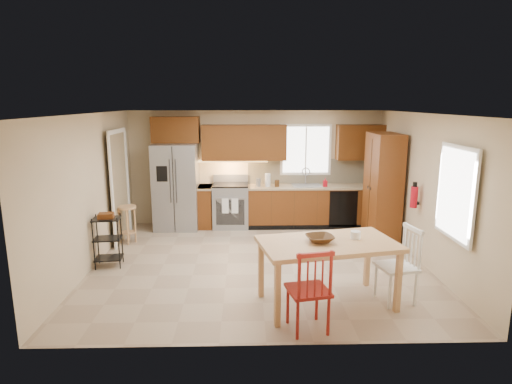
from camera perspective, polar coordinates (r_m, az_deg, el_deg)
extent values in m
plane|color=tan|center=(7.35, 0.44, -9.45)|extent=(5.50, 5.50, 0.00)
cube|color=silver|center=(6.85, 0.47, 10.41)|extent=(5.50, 5.00, 0.02)
cube|color=#CCB793|center=(9.45, -0.06, 3.24)|extent=(5.50, 0.02, 2.50)
cube|color=#CCB793|center=(4.58, 1.51, -6.33)|extent=(5.50, 0.02, 2.50)
cube|color=#CCB793|center=(7.43, -21.26, 0.00)|extent=(0.02, 5.00, 2.50)
cube|color=#CCB793|center=(7.60, 21.66, 0.22)|extent=(0.02, 5.00, 2.50)
cube|color=gray|center=(9.26, -10.58, 0.71)|extent=(0.92, 0.75, 1.82)
cube|color=gray|center=(9.30, -3.40, -1.89)|extent=(0.76, 0.63, 0.92)
cube|color=#5F2D11|center=(9.35, -6.76, -1.94)|extent=(0.30, 0.60, 0.90)
cube|color=#5F2D11|center=(9.44, 7.85, -1.84)|extent=(2.92, 0.60, 0.90)
cube|color=black|center=(9.27, 11.56, -2.23)|extent=(0.60, 0.02, 0.78)
cube|color=beige|center=(9.57, 7.70, 2.79)|extent=(2.92, 0.03, 0.55)
cube|color=#53270D|center=(9.30, -10.67, 8.16)|extent=(1.00, 0.35, 0.55)
cube|color=#53270D|center=(9.21, -1.59, 6.61)|extent=(1.80, 0.35, 0.75)
cube|color=#53270D|center=(9.53, 13.71, 6.46)|extent=(1.00, 0.35, 0.75)
cube|color=white|center=(9.47, 6.65, 5.62)|extent=(1.12, 0.04, 1.12)
cube|color=gray|center=(9.32, 6.77, 0.60)|extent=(0.62, 0.46, 0.16)
cube|color=#FFBF66|center=(9.23, -3.45, 4.14)|extent=(1.60, 0.30, 0.01)
imported|color=#AD0C19|center=(9.26, 9.21, 1.30)|extent=(0.09, 0.09, 0.19)
cylinder|color=white|center=(9.15, 1.56, 1.61)|extent=(0.12, 0.12, 0.28)
cylinder|color=gray|center=(9.15, 0.31, 1.30)|extent=(0.11, 0.11, 0.18)
cylinder|color=#452912|center=(9.15, 2.82, 1.15)|extent=(0.10, 0.10, 0.14)
cube|color=#5F2D11|center=(8.63, 16.53, 0.54)|extent=(0.50, 0.95, 2.10)
cylinder|color=#AD0C19|center=(7.72, 20.32, -0.64)|extent=(0.12, 0.12, 0.36)
cube|color=white|center=(6.51, 25.12, -0.13)|extent=(0.04, 1.02, 1.32)
cube|color=#8C7A59|center=(8.65, -17.81, 0.50)|extent=(0.04, 0.95, 2.10)
imported|color=#452912|center=(5.72, 8.50, -6.63)|extent=(0.42, 0.42, 0.09)
cylinder|color=white|center=(5.92, 13.12, -5.83)|extent=(0.17, 0.17, 0.17)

